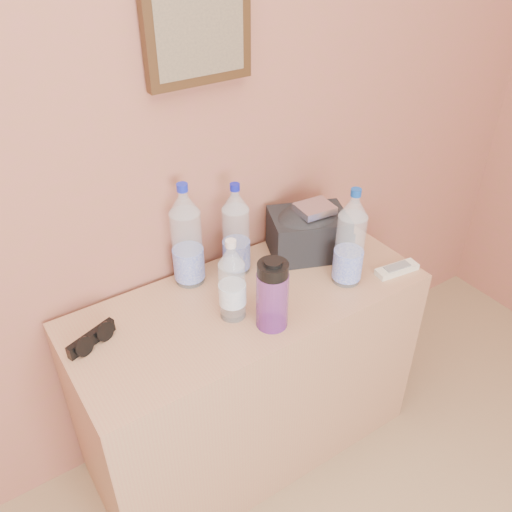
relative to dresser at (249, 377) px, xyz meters
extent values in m
cube|color=#9F804A|center=(0.00, 0.00, 0.00)|extent=(1.10, 0.46, 0.69)
cylinder|color=white|center=(-0.10, 0.18, 0.49)|extent=(0.09, 0.09, 0.30)
cylinder|color=#1422B6|center=(-0.10, 0.18, 0.67)|extent=(0.03, 0.03, 0.02)
cylinder|color=silver|center=(0.05, 0.15, 0.48)|extent=(0.08, 0.08, 0.27)
cylinder|color=#0F15A8|center=(0.05, 0.15, 0.64)|extent=(0.03, 0.03, 0.02)
cylinder|color=white|center=(0.31, -0.09, 0.48)|extent=(0.09, 0.09, 0.28)
cylinder|color=#0E3D98|center=(0.31, -0.09, 0.65)|extent=(0.03, 0.03, 0.02)
cylinder|color=silver|center=(-0.08, -0.04, 0.46)|extent=(0.07, 0.07, 0.22)
cylinder|color=silver|center=(-0.08, -0.04, 0.59)|extent=(0.03, 0.03, 0.02)
cylinder|color=#6B2C8C|center=(-0.01, -0.13, 0.43)|extent=(0.09, 0.09, 0.17)
cylinder|color=black|center=(-0.01, -0.13, 0.54)|extent=(0.09, 0.09, 0.04)
cube|color=silver|center=(0.47, -0.15, 0.35)|extent=(0.15, 0.06, 0.02)
cube|color=white|center=(0.30, 0.08, 0.52)|extent=(0.12, 0.10, 0.02)
camera|label=1|loc=(-0.68, -1.06, 1.39)|focal=38.00mm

